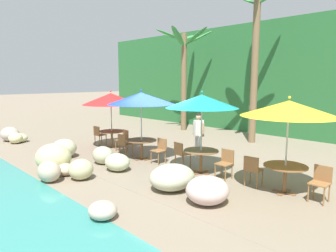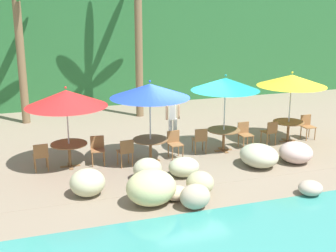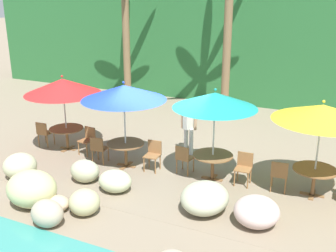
{
  "view_description": "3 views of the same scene",
  "coord_description": "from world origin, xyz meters",
  "px_view_note": "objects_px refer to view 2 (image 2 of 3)",
  "views": [
    {
      "loc": [
        7.35,
        -7.34,
        2.92
      ],
      "look_at": [
        -0.07,
        -0.07,
        1.36
      ],
      "focal_mm": 32.72,
      "sensor_mm": 36.0,
      "label": 1
    },
    {
      "loc": [
        -5.01,
        -13.26,
        4.93
      ],
      "look_at": [
        -0.43,
        0.4,
        0.91
      ],
      "focal_mm": 48.73,
      "sensor_mm": 36.0,
      "label": 2
    },
    {
      "loc": [
        4.61,
        -9.76,
        4.98
      ],
      "look_at": [
        -0.19,
        0.41,
        1.2
      ],
      "focal_mm": 43.09,
      "sensor_mm": 36.0,
      "label": 3
    }
  ],
  "objects_px": {
    "chair_teal_inland": "(200,139)",
    "umbrella_yellow": "(292,80)",
    "chair_blue_inland": "(126,151)",
    "chair_teal_seaward": "(245,133)",
    "chair_red_seaward": "(98,148)",
    "chair_yellow_seaward": "(307,125)",
    "waiter_in_white": "(173,115)",
    "chair_red_inland": "(41,155)",
    "umbrella_red": "(66,98)",
    "dining_table_red": "(69,147)",
    "palm_tree_nearest": "(19,26)",
    "chair_yellow_inland": "(270,131)",
    "dining_table_teal": "(224,133)",
    "palm_tree_second": "(137,5)",
    "dining_table_blue": "(150,143)",
    "umbrella_blue": "(150,91)",
    "umbrella_teal": "(225,84)",
    "chair_blue_seaward": "(175,142)",
    "dining_table_yellow": "(288,125)"
  },
  "relations": [
    {
      "from": "chair_teal_inland",
      "to": "umbrella_yellow",
      "type": "xyz_separation_m",
      "value": [
        3.49,
        0.23,
        1.7
      ]
    },
    {
      "from": "chair_blue_inland",
      "to": "chair_teal_inland",
      "type": "bearing_deg",
      "value": 9.32
    },
    {
      "from": "chair_blue_inland",
      "to": "chair_teal_seaward",
      "type": "xyz_separation_m",
      "value": [
        4.3,
        0.56,
        0.0
      ]
    },
    {
      "from": "chair_red_seaward",
      "to": "chair_yellow_seaward",
      "type": "bearing_deg",
      "value": 1.62
    },
    {
      "from": "umbrella_yellow",
      "to": "waiter_in_white",
      "type": "xyz_separation_m",
      "value": [
        -3.94,
        1.22,
        -1.23
      ]
    },
    {
      "from": "chair_red_inland",
      "to": "umbrella_red",
      "type": "bearing_deg",
      "value": 9.07
    },
    {
      "from": "dining_table_red",
      "to": "palm_tree_nearest",
      "type": "relative_size",
      "value": 0.19
    },
    {
      "from": "chair_teal_seaward",
      "to": "chair_yellow_inland",
      "type": "xyz_separation_m",
      "value": [
        0.95,
        -0.09,
        0.0
      ]
    },
    {
      "from": "chair_blue_inland",
      "to": "chair_yellow_inland",
      "type": "distance_m",
      "value": 5.27
    },
    {
      "from": "dining_table_red",
      "to": "chair_teal_seaward",
      "type": "height_order",
      "value": "chair_teal_seaward"
    },
    {
      "from": "chair_blue_inland",
      "to": "chair_teal_inland",
      "type": "height_order",
      "value": "same"
    },
    {
      "from": "chair_yellow_inland",
      "to": "waiter_in_white",
      "type": "distance_m",
      "value": 3.43
    },
    {
      "from": "dining_table_teal",
      "to": "palm_tree_second",
      "type": "height_order",
      "value": "palm_tree_second"
    },
    {
      "from": "umbrella_yellow",
      "to": "chair_yellow_seaward",
      "type": "xyz_separation_m",
      "value": [
        0.85,
        0.09,
        -1.7
      ]
    },
    {
      "from": "dining_table_blue",
      "to": "umbrella_blue",
      "type": "bearing_deg",
      "value": -165.96
    },
    {
      "from": "dining_table_teal",
      "to": "umbrella_red",
      "type": "bearing_deg",
      "value": 178.84
    },
    {
      "from": "umbrella_teal",
      "to": "chair_teal_seaward",
      "type": "xyz_separation_m",
      "value": [
        0.85,
        0.12,
        -1.76
      ]
    },
    {
      "from": "chair_red_inland",
      "to": "waiter_in_white",
      "type": "xyz_separation_m",
      "value": [
        4.61,
        1.46,
        0.47
      ]
    },
    {
      "from": "chair_blue_seaward",
      "to": "chair_yellow_inland",
      "type": "distance_m",
      "value": 3.58
    },
    {
      "from": "chair_yellow_seaward",
      "to": "chair_blue_seaward",
      "type": "bearing_deg",
      "value": -175.48
    },
    {
      "from": "palm_tree_second",
      "to": "chair_blue_seaward",
      "type": "bearing_deg",
      "value": -93.44
    },
    {
      "from": "dining_table_blue",
      "to": "chair_teal_inland",
      "type": "relative_size",
      "value": 1.26
    },
    {
      "from": "dining_table_teal",
      "to": "dining_table_yellow",
      "type": "height_order",
      "value": "same"
    },
    {
      "from": "chair_red_seaward",
      "to": "chair_teal_inland",
      "type": "xyz_separation_m",
      "value": [
        3.36,
        -0.1,
        0.0
      ]
    },
    {
      "from": "umbrella_yellow",
      "to": "chair_teal_inland",
      "type": "bearing_deg",
      "value": -176.28
    },
    {
      "from": "waiter_in_white",
      "to": "dining_table_yellow",
      "type": "bearing_deg",
      "value": -17.17
    },
    {
      "from": "palm_tree_nearest",
      "to": "chair_yellow_seaward",
      "type": "bearing_deg",
      "value": -29.95
    },
    {
      "from": "chair_blue_seaward",
      "to": "umbrella_blue",
      "type": "bearing_deg",
      "value": -170.53
    },
    {
      "from": "dining_table_teal",
      "to": "waiter_in_white",
      "type": "distance_m",
      "value": 1.97
    },
    {
      "from": "chair_blue_inland",
      "to": "chair_teal_seaward",
      "type": "height_order",
      "value": "same"
    },
    {
      "from": "chair_teal_seaward",
      "to": "dining_table_yellow",
      "type": "distance_m",
      "value": 1.79
    },
    {
      "from": "umbrella_teal",
      "to": "umbrella_red",
      "type": "bearing_deg",
      "value": 178.84
    },
    {
      "from": "dining_table_blue",
      "to": "chair_yellow_seaward",
      "type": "distance_m",
      "value": 6.13
    },
    {
      "from": "dining_table_teal",
      "to": "chair_yellow_inland",
      "type": "relative_size",
      "value": 1.26
    },
    {
      "from": "dining_table_blue",
      "to": "chair_yellow_inland",
      "type": "height_order",
      "value": "chair_yellow_inland"
    },
    {
      "from": "dining_table_blue",
      "to": "umbrella_teal",
      "type": "relative_size",
      "value": 0.42
    },
    {
      "from": "chair_blue_inland",
      "to": "dining_table_yellow",
      "type": "distance_m",
      "value": 6.12
    },
    {
      "from": "chair_teal_seaward",
      "to": "palm_tree_nearest",
      "type": "relative_size",
      "value": 0.15
    },
    {
      "from": "chair_teal_inland",
      "to": "palm_tree_nearest",
      "type": "distance_m",
      "value": 8.61
    },
    {
      "from": "chair_red_seaward",
      "to": "chair_red_inland",
      "type": "distance_m",
      "value": 1.7
    },
    {
      "from": "dining_table_blue",
      "to": "palm_tree_nearest",
      "type": "height_order",
      "value": "palm_tree_nearest"
    },
    {
      "from": "chair_yellow_seaward",
      "to": "palm_tree_nearest",
      "type": "distance_m",
      "value": 11.63
    },
    {
      "from": "chair_blue_seaward",
      "to": "palm_tree_nearest",
      "type": "distance_m",
      "value": 8.14
    },
    {
      "from": "chair_red_seaward",
      "to": "chair_red_inland",
      "type": "xyz_separation_m",
      "value": [
        -1.7,
        -0.12,
        0.0
      ]
    },
    {
      "from": "chair_red_inland",
      "to": "chair_blue_seaward",
      "type": "relative_size",
      "value": 1.0
    },
    {
      "from": "chair_teal_inland",
      "to": "dining_table_blue",
      "type": "bearing_deg",
      "value": -172.41
    },
    {
      "from": "chair_red_inland",
      "to": "waiter_in_white",
      "type": "height_order",
      "value": "waiter_in_white"
    },
    {
      "from": "chair_blue_inland",
      "to": "chair_teal_inland",
      "type": "xyz_separation_m",
      "value": [
        2.6,
        0.43,
        0.0
      ]
    },
    {
      "from": "dining_table_teal",
      "to": "chair_red_inland",
      "type": "bearing_deg",
      "value": -179.69
    },
    {
      "from": "umbrella_blue",
      "to": "chair_yellow_inland",
      "type": "distance_m",
      "value": 4.76
    }
  ]
}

